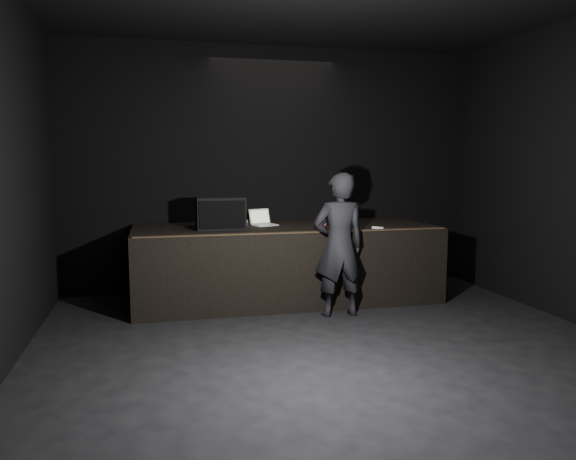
% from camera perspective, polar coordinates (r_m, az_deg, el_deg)
% --- Properties ---
extents(ground, '(7.00, 7.00, 0.00)m').
position_cam_1_polar(ground, '(5.21, 6.70, -14.12)').
color(ground, black).
rests_on(ground, ground).
extents(room_walls, '(6.10, 7.10, 3.52)m').
position_cam_1_polar(room_walls, '(4.86, 7.05, 8.71)').
color(room_walls, black).
rests_on(room_walls, ground).
extents(stage_riser, '(4.00, 1.50, 1.00)m').
position_cam_1_polar(stage_riser, '(7.61, -0.31, -3.33)').
color(stage_riser, black).
rests_on(stage_riser, ground).
extents(riser_lip, '(3.92, 0.10, 0.01)m').
position_cam_1_polar(riser_lip, '(6.84, 1.03, -0.23)').
color(riser_lip, brown).
rests_on(riser_lip, stage_riser).
extents(stage_monitor, '(0.62, 0.46, 0.41)m').
position_cam_1_polar(stage_monitor, '(7.25, -6.87, 1.72)').
color(stage_monitor, black).
rests_on(stage_monitor, stage_riser).
extents(cable, '(0.71, 0.50, 0.02)m').
position_cam_1_polar(cable, '(7.54, -10.13, 0.37)').
color(cable, black).
rests_on(cable, stage_riser).
extents(laptop, '(0.39, 0.37, 0.22)m').
position_cam_1_polar(laptop, '(7.63, -2.61, 0.91)').
color(laptop, silver).
rests_on(laptop, stage_riser).
extents(beer_can, '(0.08, 0.08, 0.18)m').
position_cam_1_polar(beer_can, '(7.21, 3.61, 0.81)').
color(beer_can, silver).
rests_on(beer_can, stage_riser).
extents(plastic_cup, '(0.09, 0.09, 0.11)m').
position_cam_1_polar(plastic_cup, '(7.29, -4.02, 0.59)').
color(plastic_cup, white).
rests_on(plastic_cup, stage_riser).
extents(wii_remote, '(0.12, 0.14, 0.03)m').
position_cam_1_polar(wii_remote, '(7.31, 9.11, 0.23)').
color(wii_remote, silver).
rests_on(wii_remote, stage_riser).
extents(person, '(0.64, 0.42, 1.74)m').
position_cam_1_polar(person, '(6.76, 5.24, -1.52)').
color(person, black).
rests_on(person, ground).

